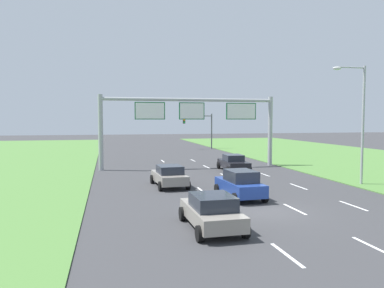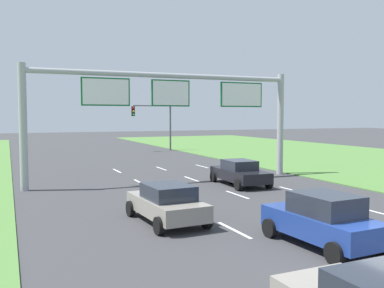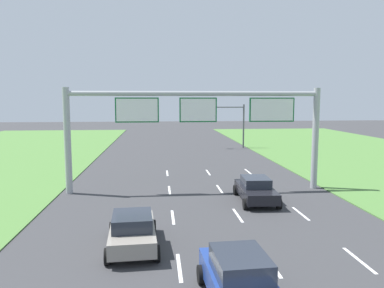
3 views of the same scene
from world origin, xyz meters
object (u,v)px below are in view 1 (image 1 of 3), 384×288
at_px(traffic_light_mast, 200,125).
at_px(street_lamp, 359,114).
at_px(car_lead_silver, 212,211).
at_px(car_near_red, 233,163).
at_px(car_far_ahead, 169,176).
at_px(sign_gantry, 192,117).
at_px(car_mid_lane, 240,184).

distance_m(traffic_light_mast, street_lamp, 34.38).
bearing_deg(car_lead_silver, car_near_red, 67.04).
bearing_deg(traffic_light_mast, car_far_ahead, -107.61).
xyz_separation_m(car_lead_silver, sign_gantry, (3.66, 20.16, 4.16)).
bearing_deg(car_mid_lane, car_far_ahead, 123.08).
xyz_separation_m(car_lead_silver, car_far_ahead, (-0.13, 10.48, -0.01)).
bearing_deg(sign_gantry, car_near_red, -43.20).
bearing_deg(car_far_ahead, car_lead_silver, -92.70).
height_order(car_lead_silver, car_far_ahead, car_lead_silver).
bearing_deg(street_lamp, traffic_light_mast, 95.24).
relative_size(car_far_ahead, street_lamp, 0.50).
bearing_deg(street_lamp, car_near_red, 124.85).
xyz_separation_m(sign_gantry, street_lamp, (9.47, -12.00, 0.14)).
bearing_deg(street_lamp, sign_gantry, 128.29).
xyz_separation_m(car_mid_lane, traffic_light_mast, (6.64, 36.69, 3.02)).
relative_size(car_mid_lane, sign_gantry, 0.24).
xyz_separation_m(car_lead_silver, traffic_light_mast, (10.00, 42.38, 3.09)).
relative_size(traffic_light_mast, street_lamp, 0.66).
height_order(car_mid_lane, street_lamp, street_lamp).
xyz_separation_m(car_near_red, car_far_ahead, (-7.02, -6.64, 0.02)).
height_order(car_near_red, car_far_ahead, car_far_ahead).
bearing_deg(traffic_light_mast, sign_gantry, -105.91).
relative_size(car_mid_lane, traffic_light_mast, 0.74).
bearing_deg(traffic_light_mast, car_mid_lane, -100.25).
bearing_deg(street_lamp, car_lead_silver, -148.15).
height_order(car_far_ahead, street_lamp, street_lamp).
height_order(car_mid_lane, traffic_light_mast, traffic_light_mast).
xyz_separation_m(traffic_light_mast, street_lamp, (3.14, -34.22, 1.21)).
bearing_deg(sign_gantry, car_lead_silver, -100.30).
bearing_deg(car_far_ahead, car_mid_lane, -57.36).
relative_size(car_near_red, street_lamp, 0.53).
relative_size(car_mid_lane, street_lamp, 0.49).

